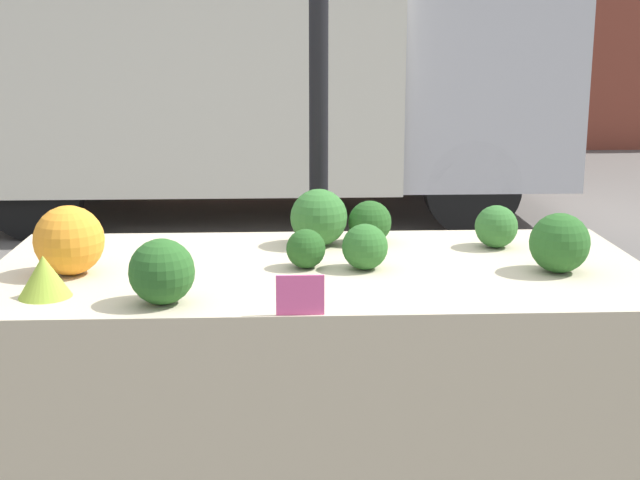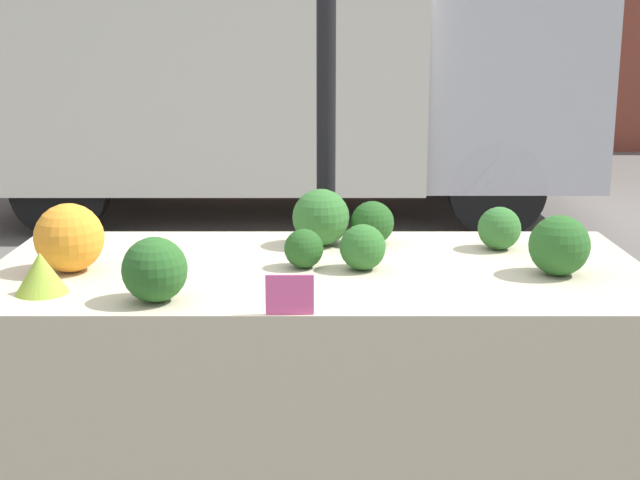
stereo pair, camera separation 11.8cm
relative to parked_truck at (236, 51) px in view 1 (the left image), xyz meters
The scene contains 13 objects.
tent_pole 4.12m from the parked_truck, 83.14° to the right, with size 0.07×0.07×2.64m.
parked_truck is the anchor object (origin of this frame).
market_table 4.94m from the parked_truck, 84.57° to the right, with size 1.93×0.93×0.81m.
orange_cauliflower 4.89m from the parked_truck, 92.91° to the right, with size 0.20×0.20×0.20m.
romanesco_head 5.11m from the parked_truck, 92.98° to the right, with size 0.14×0.14×0.11m.
broccoli_head_0 5.17m from the parked_truck, 89.45° to the right, with size 0.17×0.17×0.17m.
broccoli_head_1 5.05m from the parked_truck, 76.87° to the right, with size 0.17×0.17×0.17m.
broccoli_head_2 4.90m from the parked_truck, 83.03° to the right, with size 0.13×0.13×0.13m.
broccoli_head_3 4.86m from the parked_truck, 85.00° to the right, with size 0.12×0.12×0.12m.
broccoli_head_4 4.59m from the parked_truck, 81.97° to the right, with size 0.14×0.14×0.14m.
broccoli_head_5 4.74m from the parked_truck, 77.32° to the right, with size 0.14×0.14×0.14m.
broccoli_head_6 4.59m from the parked_truck, 84.07° to the right, with size 0.18×0.18×0.18m.
price_sign 5.30m from the parked_truck, 85.70° to the right, with size 0.12×0.01×0.10m.
Camera 1 is at (-0.11, -2.52, 1.49)m, focal length 50.00 mm.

